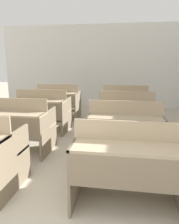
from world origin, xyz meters
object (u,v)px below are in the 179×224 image
at_px(bench_front_right, 128,162).
at_px(bench_back_left, 58,101).
at_px(bench_third_right, 126,113).
at_px(bench_back_right, 125,103).
at_px(bench_third_left, 42,110).
at_px(bench_second_right, 125,129).
at_px(bench_second_left, 16,124).

xyz_separation_m(bench_front_right, bench_back_left, (-1.82, 3.48, 0.00)).
bearing_deg(bench_third_right, bench_back_right, 90.66).
xyz_separation_m(bench_third_left, bench_back_right, (1.82, 1.15, 0.00)).
height_order(bench_front_right, bench_second_right, same).
distance_m(bench_front_right, bench_third_right, 2.31).
relative_size(bench_front_right, bench_back_right, 1.00).
bearing_deg(bench_second_left, bench_back_left, 89.59).
distance_m(bench_third_right, bench_back_right, 1.16).
distance_m(bench_second_right, bench_third_right, 1.14).
relative_size(bench_front_right, bench_second_right, 1.00).
relative_size(bench_front_right, bench_third_right, 1.00).
bearing_deg(bench_second_left, bench_third_left, 89.80).
bearing_deg(bench_back_left, bench_third_left, -90.62).
height_order(bench_second_right, bench_back_left, same).
relative_size(bench_second_right, bench_back_right, 1.00).
height_order(bench_third_right, bench_back_right, same).
relative_size(bench_third_left, bench_back_right, 1.00).
distance_m(bench_front_right, bench_back_right, 3.47).
bearing_deg(bench_back_right, bench_third_left, -147.70).
bearing_deg(bench_front_right, bench_third_right, 90.11).
relative_size(bench_third_right, bench_back_left, 1.00).
distance_m(bench_front_right, bench_second_left, 2.17).
relative_size(bench_second_left, bench_back_left, 1.00).
xyz_separation_m(bench_second_right, bench_back_left, (-1.80, 2.31, 0.00)).
xyz_separation_m(bench_front_right, bench_second_left, (-1.84, 1.14, 0.00)).
bearing_deg(bench_third_right, bench_front_right, -89.89).
xyz_separation_m(bench_second_left, bench_second_right, (1.81, 0.03, 0.00)).
distance_m(bench_second_right, bench_back_right, 2.30).
bearing_deg(bench_second_left, bench_front_right, -31.83).
distance_m(bench_third_left, bench_third_right, 1.83).
relative_size(bench_back_left, bench_back_right, 1.00).
bearing_deg(bench_second_right, bench_back_left, 127.89).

